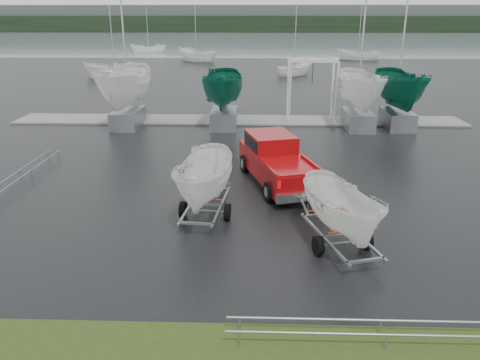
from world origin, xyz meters
TOP-DOWN VIEW (x-y plane):
  - ground_plane at (0.00, 0.00)m, footprint 120.00×120.00m
  - lake at (0.00, 100.00)m, footprint 300.00×300.00m
  - dock at (0.00, 13.00)m, footprint 30.00×3.00m
  - treeline at (0.00, 170.00)m, footprint 300.00×8.00m
  - far_hill at (0.00, 178.00)m, footprint 300.00×6.00m
  - pickup_truck at (2.00, 0.99)m, footprint 3.50×6.16m
  - trailer_hitched at (3.75, -5.18)m, footprint 2.12×3.79m
  - trailer_parked at (-0.61, -2.87)m, footprint 1.96×3.70m
  - boat_hoist at (4.83, 13.00)m, footprint 3.30×2.18m
  - keelboat_0 at (-7.02, 11.00)m, footprint 2.83×3.20m
  - keelboat_1 at (-0.88, 11.20)m, footprint 2.49×3.20m
  - keelboat_2 at (7.58, 11.00)m, footprint 2.54×3.20m
  - keelboat_3 at (10.10, 11.30)m, footprint 2.55×3.20m
  - mast_rack_0 at (-9.00, 1.00)m, footprint 0.56×6.50m
  - mast_rack_2 at (4.00, -9.50)m, footprint 7.00×0.56m
  - moored_boat_0 at (-15.11, 36.14)m, footprint 3.48×3.45m
  - moored_boat_1 at (-7.91, 54.58)m, footprint 4.26×4.26m
  - moored_boat_2 at (5.65, 38.17)m, footprint 3.15×3.15m
  - moored_boat_3 at (17.07, 57.65)m, footprint 3.33×3.29m
  - moored_boat_4 at (-18.57, 69.97)m, footprint 3.31×3.28m

SIDE VIEW (x-z plane):
  - lake at x=0.00m, z-range -0.01..-0.01m
  - ground_plane at x=0.00m, z-range 0.00..0.00m
  - moored_boat_1 at x=-7.91m, z-range -5.97..5.98m
  - moored_boat_0 at x=-15.11m, z-range -5.70..5.71m
  - moored_boat_3 at x=17.07m, z-range -5.66..5.67m
  - moored_boat_4 at x=-18.57m, z-range -5.63..5.64m
  - moored_boat_2 at x=5.65m, z-range -5.46..5.47m
  - dock at x=0.00m, z-range -0.01..0.11m
  - mast_rack_0 at x=-9.00m, z-range 0.32..0.38m
  - mast_rack_2 at x=4.00m, z-range 0.32..0.38m
  - pickup_truck at x=2.00m, z-range 0.04..1.98m
  - trailer_hitched at x=3.75m, z-range 0.21..4.90m
  - boat_hoist at x=4.83m, z-range 0.61..4.73m
  - trailer_parked at x=-0.61m, z-range 0.21..5.44m
  - treeline at x=0.00m, z-range 0.00..6.00m
  - keelboat_1 at x=-0.88m, z-range 0.10..7.82m
  - keelboat_2 at x=7.58m, z-range -1.31..9.41m
  - keelboat_3 at x=10.10m, z-range -1.30..9.42m
  - keelboat_0 at x=-7.02m, z-range -1.00..10.01m
  - far_hill at x=0.00m, z-range 0.00..10.00m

